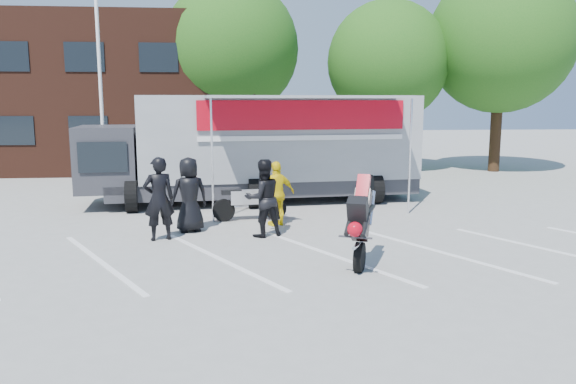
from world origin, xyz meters
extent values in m
plane|color=#989893|center=(0.00, 0.00, 0.00)|extent=(100.00, 100.00, 0.00)
cube|color=white|center=(0.00, 1.00, 0.01)|extent=(18.09, 13.33, 0.01)
cube|color=#411F15|center=(-10.00, 18.00, 3.50)|extent=(18.00, 8.00, 7.00)
cylinder|color=white|center=(-6.50, 10.00, 4.00)|extent=(0.12, 0.12, 8.00)
cylinder|color=#382314|center=(-2.00, 16.00, 1.62)|extent=(0.50, 0.50, 3.24)
sphere|color=#165014|center=(-2.00, 16.00, 5.58)|extent=(6.12, 6.12, 6.12)
cylinder|color=#382314|center=(5.00, 15.00, 1.44)|extent=(0.50, 0.50, 2.88)
sphere|color=#165014|center=(5.00, 15.00, 4.96)|extent=(5.44, 5.44, 5.44)
cylinder|color=#382314|center=(10.00, 14.50, 1.71)|extent=(0.50, 0.50, 3.42)
sphere|color=#165014|center=(10.00, 14.50, 5.89)|extent=(6.46, 6.46, 6.46)
imported|color=black|center=(-3.01, 3.56, 0.93)|extent=(1.06, 0.86, 1.87)
imported|color=black|center=(-3.64, 2.76, 0.98)|extent=(0.83, 0.67, 1.96)
imported|color=black|center=(-1.21, 2.90, 0.93)|extent=(1.09, 0.97, 1.87)
imported|color=yellow|center=(-0.80, 4.06, 0.84)|extent=(1.07, 0.77, 1.69)
camera|label=1|loc=(-1.82, -10.29, 3.24)|focal=35.00mm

